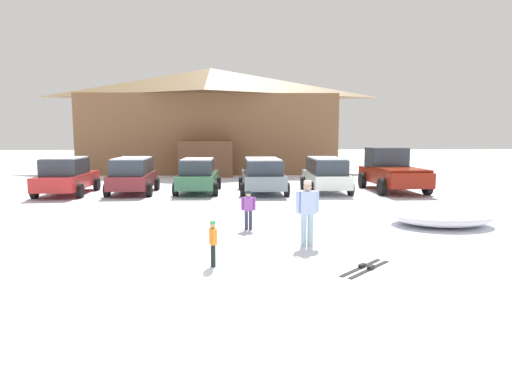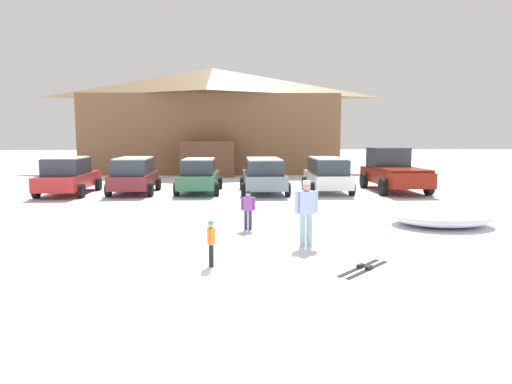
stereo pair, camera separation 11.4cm
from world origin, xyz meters
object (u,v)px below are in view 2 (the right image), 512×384
(parked_maroon_van, at_px, (134,174))
(skier_child_in_orange_jacket, at_px, (211,241))
(parked_red_sedan, at_px, (68,176))
(skier_child_in_purple_jacket, at_px, (248,208))
(pair_of_skis, at_px, (364,268))
(plowed_snow_pile, at_px, (441,216))
(pickup_truck, at_px, (393,171))
(ski_lodge, at_px, (213,120))
(skier_adult_in_blue_parka, at_px, (306,209))
(parked_green_coupe, at_px, (199,175))
(parked_grey_wagon, at_px, (264,174))
(parked_white_suv, at_px, (327,174))

(parked_maroon_van, height_order, skier_child_in_orange_jacket, parked_maroon_van)
(parked_red_sedan, relative_size, skier_child_in_purple_jacket, 4.01)
(skier_child_in_purple_jacket, xyz_separation_m, pair_of_skis, (2.26, -4.17, -0.64))
(pair_of_skis, distance_m, plowed_snow_pile, 5.87)
(pair_of_skis, bearing_deg, pickup_truck, 67.71)
(ski_lodge, xyz_separation_m, skier_adult_in_blue_parka, (3.14, -24.74, -3.06))
(skier_child_in_orange_jacket, distance_m, skier_adult_in_blue_parka, 2.91)
(parked_maroon_van, bearing_deg, ski_lodge, 76.32)
(parked_green_coupe, distance_m, pickup_truck, 9.73)
(skier_child_in_purple_jacket, xyz_separation_m, skier_child_in_orange_jacket, (-0.95, -3.76, -0.10))
(parked_grey_wagon, relative_size, skier_child_in_purple_jacket, 4.02)
(parked_green_coupe, relative_size, pickup_truck, 0.91)
(parked_maroon_van, relative_size, parked_green_coupe, 0.86)
(skier_child_in_purple_jacket, height_order, skier_child_in_orange_jacket, skier_child_in_purple_jacket)
(parked_grey_wagon, bearing_deg, parked_white_suv, 0.82)
(ski_lodge, distance_m, skier_child_in_purple_jacket, 22.98)
(parked_grey_wagon, bearing_deg, skier_adult_in_blue_parka, -88.67)
(ski_lodge, relative_size, skier_adult_in_blue_parka, 11.55)
(skier_adult_in_blue_parka, bearing_deg, parked_red_sedan, 131.56)
(parked_red_sedan, bearing_deg, skier_child_in_orange_jacket, -59.93)
(ski_lodge, relative_size, parked_white_suv, 4.32)
(ski_lodge, bearing_deg, parked_green_coupe, -91.05)
(parked_grey_wagon, xyz_separation_m, skier_child_in_purple_jacket, (-1.13, -8.74, -0.25))
(pickup_truck, height_order, plowed_snow_pile, pickup_truck)
(skier_child_in_purple_jacket, height_order, plowed_snow_pile, skier_child_in_purple_jacket)
(ski_lodge, relative_size, parked_maroon_van, 4.71)
(parked_white_suv, bearing_deg, parked_red_sedan, -179.65)
(ski_lodge, distance_m, parked_grey_wagon, 14.56)
(parked_maroon_van, xyz_separation_m, pair_of_skis, (7.37, -13.04, -0.90))
(parked_green_coupe, bearing_deg, plowed_snow_pile, -47.53)
(skier_child_in_orange_jacket, height_order, plowed_snow_pile, skier_child_in_orange_jacket)
(parked_green_coupe, bearing_deg, parked_red_sedan, -176.33)
(skier_child_in_purple_jacket, bearing_deg, pickup_truck, 49.86)
(skier_adult_in_blue_parka, bearing_deg, pickup_truck, 60.56)
(parked_grey_wagon, xyz_separation_m, skier_child_in_orange_jacket, (-2.08, -12.50, -0.35))
(parked_green_coupe, bearing_deg, skier_adult_in_blue_parka, -73.12)
(pair_of_skis, bearing_deg, parked_green_coupe, 107.81)
(ski_lodge, distance_m, skier_adult_in_blue_parka, 25.12)
(pickup_truck, bearing_deg, parked_maroon_van, -178.76)
(parked_maroon_van, xyz_separation_m, parked_white_suv, (9.38, -0.09, -0.01))
(skier_child_in_purple_jacket, distance_m, skier_child_in_orange_jacket, 3.88)
(skier_child_in_orange_jacket, bearing_deg, parked_maroon_van, 108.24)
(parked_red_sedan, relative_size, pair_of_skis, 3.37)
(parked_green_coupe, distance_m, parked_white_suv, 6.28)
(skier_child_in_purple_jacket, bearing_deg, parked_red_sedan, 133.17)
(parked_green_coupe, distance_m, plowed_snow_pile, 11.93)
(parked_red_sedan, relative_size, parked_grey_wagon, 1.00)
(parked_grey_wagon, bearing_deg, plowed_snow_pile, -59.79)
(parked_grey_wagon, xyz_separation_m, plowed_snow_pile, (4.91, -8.43, -0.63))
(parked_white_suv, relative_size, pickup_truck, 0.85)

